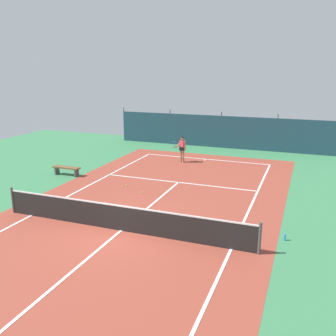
# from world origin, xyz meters

# --- Properties ---
(ground_plane) EXTENTS (36.00, 36.00, 0.00)m
(ground_plane) POSITION_xyz_m (0.00, 0.00, 0.00)
(ground_plane) COLOR #387A4C
(court_surface) EXTENTS (11.02, 26.60, 0.01)m
(court_surface) POSITION_xyz_m (0.00, 0.00, 0.00)
(court_surface) COLOR brown
(court_surface) RESTS_ON ground
(tennis_net) EXTENTS (10.12, 0.10, 1.10)m
(tennis_net) POSITION_xyz_m (0.00, 0.00, 0.51)
(tennis_net) COLOR black
(tennis_net) RESTS_ON ground
(back_fence) EXTENTS (16.30, 0.98, 2.70)m
(back_fence) POSITION_xyz_m (-0.00, 16.41, 0.67)
(back_fence) COLOR #1E3D4C
(back_fence) RESTS_ON ground
(tennis_player) EXTENTS (0.85, 0.65, 1.64)m
(tennis_player) POSITION_xyz_m (-1.23, 10.60, 0.96)
(tennis_player) COLOR #9E7051
(tennis_player) RESTS_ON ground
(tennis_ball_near_player) EXTENTS (0.07, 0.07, 0.07)m
(tennis_ball_near_player) POSITION_xyz_m (-1.08, 4.14, 0.03)
(tennis_ball_near_player) COLOR #CCDB33
(tennis_ball_near_player) RESTS_ON ground
(tennis_ball_midcourt) EXTENTS (0.07, 0.07, 0.07)m
(tennis_ball_midcourt) POSITION_xyz_m (-2.28, 4.94, 0.03)
(tennis_ball_midcourt) COLOR #CCDB33
(tennis_ball_midcourt) RESTS_ON ground
(courtside_bench) EXTENTS (1.60, 0.40, 0.49)m
(courtside_bench) POSITION_xyz_m (-6.31, 5.47, 0.37)
(courtside_bench) COLOR brown
(courtside_bench) RESTS_ON ground
(water_bottle) EXTENTS (0.08, 0.08, 0.24)m
(water_bottle) POSITION_xyz_m (5.72, 1.32, 0.12)
(water_bottle) COLOR #338CD8
(water_bottle) RESTS_ON ground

